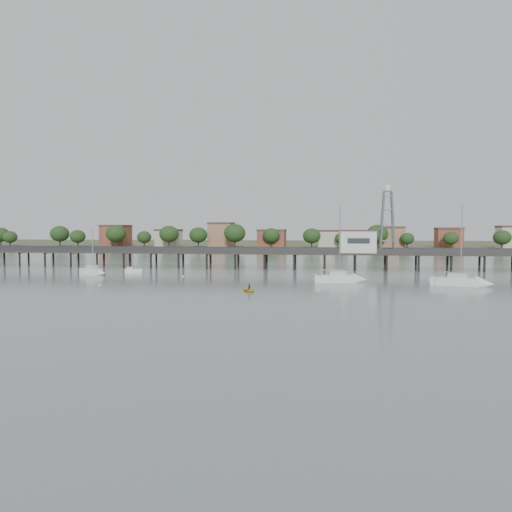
{
  "coord_description": "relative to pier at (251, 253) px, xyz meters",
  "views": [
    {
      "loc": [
        19.2,
        -57.14,
        9.26
      ],
      "look_at": [
        3.94,
        42.0,
        4.0
      ],
      "focal_mm": 35.0,
      "sensor_mm": 36.0,
      "label": 1
    }
  ],
  "objects": [
    {
      "name": "white_tender",
      "position": [
        -23.18,
        -15.46,
        -3.35
      ],
      "size": [
        3.93,
        2.35,
        1.43
      ],
      "rotation": [
        0.0,
        0.0,
        0.24
      ],
      "color": "white",
      "rests_on": "ground"
    },
    {
      "name": "sailboat_c",
      "position": [
        21.38,
        -27.86,
        -3.16
      ],
      "size": [
        8.95,
        4.29,
        14.2
      ],
      "rotation": [
        0.0,
        0.0,
        0.21
      ],
      "color": "white",
      "rests_on": "ground"
    },
    {
      "name": "pier",
      "position": [
        0.0,
        0.0,
        0.0
      ],
      "size": [
        150.0,
        5.0,
        5.5
      ],
      "color": "#2D2823",
      "rests_on": "ground"
    },
    {
      "name": "mooring_buoys",
      "position": [
        5.18,
        -31.24,
        -3.71
      ],
      "size": [
        79.54,
        20.7,
        0.39
      ],
      "color": "beige",
      "rests_on": "ground"
    },
    {
      "name": "yellow_dinghy",
      "position": [
        6.86,
        -43.75,
        -3.79
      ],
      "size": [
        2.05,
        1.65,
        2.9
      ],
      "primitive_type": "imported",
      "rotation": [
        0.0,
        0.0,
        0.59
      ],
      "color": "yellow",
      "rests_on": "ground"
    },
    {
      "name": "sailboat_d",
      "position": [
        41.26,
        -30.86,
        -3.16
      ],
      "size": [
        9.25,
        5.42,
        14.63
      ],
      "rotation": [
        0.0,
        0.0,
        -0.34
      ],
      "color": "white",
      "rests_on": "ground"
    },
    {
      "name": "lattice_tower",
      "position": [
        31.5,
        0.0,
        7.31
      ],
      "size": [
        3.2,
        3.2,
        15.5
      ],
      "color": "slate",
      "rests_on": "ground"
    },
    {
      "name": "dinghy_occupant",
      "position": [
        6.86,
        -43.75,
        -3.79
      ],
      "size": [
        0.69,
        1.05,
        0.24
      ],
      "primitive_type": "imported",
      "rotation": [
        0.0,
        0.0,
        3.51
      ],
      "color": "black",
      "rests_on": "ground"
    },
    {
      "name": "pier_building",
      "position": [
        25.0,
        0.0,
        2.87
      ],
      "size": [
        8.4,
        5.4,
        5.3
      ],
      "color": "silver",
      "rests_on": "ground"
    },
    {
      "name": "sailboat_b",
      "position": [
        -29.16,
        -21.27,
        -3.13
      ],
      "size": [
        6.21,
        3.65,
        10.09
      ],
      "rotation": [
        0.0,
        0.0,
        -0.34
      ],
      "color": "white",
      "rests_on": "ground"
    },
    {
      "name": "far_shore",
      "position": [
        0.36,
        179.58,
        -2.85
      ],
      "size": [
        500.0,
        170.0,
        10.4
      ],
      "color": "#475133",
      "rests_on": "ground"
    },
    {
      "name": "ground_plane",
      "position": [
        0.0,
        -60.0,
        -3.79
      ],
      "size": [
        500.0,
        500.0,
        0.0
      ],
      "primitive_type": "plane",
      "color": "slate",
      "rests_on": "ground"
    }
  ]
}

